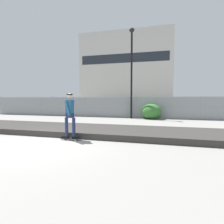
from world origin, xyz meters
TOP-DOWN VIEW (x-y plane):
  - ground_plane at (0.00, 0.00)m, footprint 120.00×120.00m
  - gravel_berm at (0.00, 2.52)m, footprint 17.29×2.89m
  - skateboard at (0.79, 0.87)m, footprint 0.82×0.30m
  - skater at (0.79, 0.87)m, footprint 0.73×0.60m
  - chain_fence at (0.00, 9.98)m, footprint 24.91×0.06m
  - street_lamp at (1.85, 9.59)m, footprint 0.44×0.44m
  - parked_car_near at (-4.06, 13.30)m, footprint 4.41×1.97m
  - library_building at (-6.25, 50.72)m, footprint 26.65×12.19m
  - shrub_left at (3.51, 9.54)m, footprint 1.62×1.33m

SIDE VIEW (x-z plane):
  - ground_plane at x=0.00m, z-range 0.00..0.00m
  - skateboard at x=0.79m, z-range 0.02..0.09m
  - gravel_berm at x=0.00m, z-range 0.00..0.26m
  - shrub_left at x=3.51m, z-range 0.00..1.25m
  - parked_car_near at x=-4.06m, z-range 0.01..1.67m
  - chain_fence at x=0.00m, z-range 0.01..1.86m
  - skater at x=0.79m, z-range 0.20..2.04m
  - street_lamp at x=1.85m, z-range 0.85..8.34m
  - library_building at x=-6.25m, z-range 0.00..20.61m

